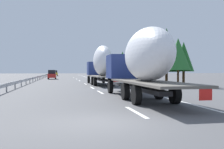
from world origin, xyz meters
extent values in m
plane|color=#4C4C4F|center=(40.00, 0.00, 0.00)|extent=(260.00, 260.00, 0.00)
cube|color=white|center=(2.00, -1.80, 0.00)|extent=(3.20, 0.20, 0.01)
cube|color=white|center=(12.57, -1.80, 0.00)|extent=(3.20, 0.20, 0.01)
cube|color=white|center=(18.49, -1.80, 0.00)|extent=(3.20, 0.20, 0.01)
cube|color=white|center=(26.24, -1.80, 0.00)|extent=(3.20, 0.20, 0.01)
cube|color=white|center=(38.03, -1.80, 0.00)|extent=(3.20, 0.20, 0.01)
cube|color=white|center=(48.11, -1.80, 0.00)|extent=(3.20, 0.20, 0.01)
cube|color=white|center=(61.13, -1.80, 0.00)|extent=(3.20, 0.20, 0.01)
cube|color=white|center=(45.00, -5.50, 0.00)|extent=(110.00, 0.20, 0.01)
cube|color=navy|center=(28.77, -3.60, 2.15)|extent=(2.40, 2.50, 1.90)
cube|color=black|center=(29.87, -3.60, 2.65)|extent=(0.08, 2.12, 0.80)
cube|color=#262628|center=(25.74, -3.60, 0.67)|extent=(11.12, 0.70, 0.24)
cube|color=#59544C|center=(22.72, -3.60, 1.14)|extent=(9.69, 2.50, 0.12)
ellipsoid|color=white|center=(22.71, -3.60, 3.05)|extent=(6.58, 2.20, 3.70)
cube|color=red|center=(17.91, -4.29, 0.90)|extent=(0.04, 0.56, 0.56)
cylinder|color=black|center=(28.77, -2.50, 0.52)|extent=(1.04, 0.30, 1.04)
cylinder|color=black|center=(28.77, -4.70, 0.52)|extent=(1.04, 0.30, 1.04)
cylinder|color=black|center=(23.92, -2.50, 0.52)|extent=(1.04, 0.35, 1.04)
cylinder|color=black|center=(23.92, -4.70, 0.52)|extent=(1.04, 0.35, 1.04)
cylinder|color=black|center=(21.52, -2.50, 0.52)|extent=(1.04, 0.35, 1.04)
cylinder|color=black|center=(21.52, -4.70, 0.52)|extent=(1.04, 0.35, 1.04)
cube|color=navy|center=(11.68, -3.60, 2.15)|extent=(2.40, 2.50, 1.90)
cube|color=black|center=(12.78, -3.60, 2.65)|extent=(0.08, 2.12, 0.80)
cube|color=#262628|center=(8.59, -3.60, 0.67)|extent=(11.37, 0.70, 0.24)
cube|color=#59544C|center=(5.50, -3.60, 1.14)|extent=(9.95, 2.50, 0.12)
ellipsoid|color=white|center=(5.75, -3.60, 2.77)|extent=(6.46, 2.20, 3.14)
cube|color=red|center=(0.55, -4.29, 0.90)|extent=(0.04, 0.56, 0.56)
cylinder|color=black|center=(11.68, -2.50, 0.52)|extent=(1.04, 0.30, 1.04)
cylinder|color=black|center=(11.68, -4.70, 0.52)|extent=(1.04, 0.30, 1.04)
cylinder|color=black|center=(6.70, -2.50, 0.52)|extent=(1.04, 0.35, 1.04)
cylinder|color=black|center=(6.70, -4.70, 0.52)|extent=(1.04, 0.35, 1.04)
cylinder|color=black|center=(4.30, -2.50, 0.52)|extent=(1.04, 0.35, 1.04)
cylinder|color=black|center=(4.30, -4.70, 0.52)|extent=(1.04, 0.35, 1.04)
cube|color=red|center=(48.53, 3.44, 0.74)|extent=(4.30, 1.72, 0.84)
cube|color=black|center=(48.20, 3.44, 1.57)|extent=(2.37, 1.52, 0.81)
cylinder|color=black|center=(49.86, 4.20, 0.32)|extent=(0.64, 0.22, 0.64)
cylinder|color=black|center=(49.86, 2.68, 0.32)|extent=(0.64, 0.22, 0.64)
cylinder|color=black|center=(47.19, 4.20, 0.32)|extent=(0.64, 0.22, 0.64)
cylinder|color=black|center=(47.19, 2.68, 0.32)|extent=(0.64, 0.22, 0.64)
cube|color=gold|center=(83.18, 3.70, 0.74)|extent=(4.77, 1.87, 0.84)
cube|color=black|center=(82.82, 3.70, 1.56)|extent=(2.63, 1.65, 0.80)
cylinder|color=black|center=(84.66, 4.54, 0.32)|extent=(0.64, 0.22, 0.64)
cylinder|color=black|center=(84.66, 2.86, 0.32)|extent=(0.64, 0.22, 0.64)
cylinder|color=black|center=(81.70, 4.54, 0.32)|extent=(0.64, 0.22, 0.64)
cylinder|color=black|center=(81.70, 2.86, 0.32)|extent=(0.64, 0.22, 0.64)
cylinder|color=gray|center=(42.20, -6.70, 1.25)|extent=(0.10, 0.10, 2.49)
cube|color=#2D569E|center=(42.20, -6.70, 2.84)|extent=(0.06, 0.90, 0.70)
cylinder|color=#472D19|center=(78.08, -12.22, 0.76)|extent=(0.39, 0.39, 1.53)
cone|color=#1E5B23|center=(78.08, -12.22, 4.33)|extent=(3.42, 3.42, 5.60)
cylinder|color=#472D19|center=(20.40, -13.27, 0.87)|extent=(0.31, 0.31, 1.74)
cone|color=#1E5B23|center=(20.40, -13.27, 3.55)|extent=(2.51, 2.51, 3.62)
cylinder|color=#472D19|center=(19.50, -12.11, 0.94)|extent=(0.24, 0.24, 1.89)
cone|color=#286B2D|center=(19.50, -12.11, 3.78)|extent=(2.95, 2.95, 3.79)
cylinder|color=#472D19|center=(22.22, -11.81, 0.84)|extent=(0.34, 0.34, 1.68)
cone|color=#194C1E|center=(22.22, -11.81, 4.48)|extent=(3.49, 3.49, 5.61)
cylinder|color=#472D19|center=(49.49, -12.53, 0.85)|extent=(0.27, 0.27, 1.71)
cone|color=#286B2D|center=(49.49, -12.53, 4.01)|extent=(3.43, 3.43, 4.62)
cube|color=#9EA0A5|center=(43.00, 6.00, 0.60)|extent=(94.00, 0.06, 0.32)
cube|color=slate|center=(14.39, 6.00, 0.30)|extent=(0.10, 0.10, 0.60)
cube|color=slate|center=(18.48, 6.00, 0.30)|extent=(0.10, 0.10, 0.60)
cube|color=slate|center=(22.57, 6.00, 0.30)|extent=(0.10, 0.10, 0.60)
cube|color=slate|center=(26.65, 6.00, 0.30)|extent=(0.10, 0.10, 0.60)
cube|color=slate|center=(30.74, 6.00, 0.30)|extent=(0.10, 0.10, 0.60)
cube|color=slate|center=(34.83, 6.00, 0.30)|extent=(0.10, 0.10, 0.60)
cube|color=slate|center=(38.91, 6.00, 0.30)|extent=(0.10, 0.10, 0.60)
cube|color=slate|center=(43.00, 6.00, 0.30)|extent=(0.10, 0.10, 0.60)
cube|color=slate|center=(47.09, 6.00, 0.30)|extent=(0.10, 0.10, 0.60)
cube|color=slate|center=(51.17, 6.00, 0.30)|extent=(0.10, 0.10, 0.60)
cube|color=slate|center=(55.26, 6.00, 0.30)|extent=(0.10, 0.10, 0.60)
cube|color=slate|center=(59.35, 6.00, 0.30)|extent=(0.10, 0.10, 0.60)
cube|color=slate|center=(63.43, 6.00, 0.30)|extent=(0.10, 0.10, 0.60)
cube|color=slate|center=(67.52, 6.00, 0.30)|extent=(0.10, 0.10, 0.60)
cube|color=slate|center=(71.61, 6.00, 0.30)|extent=(0.10, 0.10, 0.60)
cube|color=slate|center=(75.70, 6.00, 0.30)|extent=(0.10, 0.10, 0.60)
cube|color=slate|center=(79.78, 6.00, 0.30)|extent=(0.10, 0.10, 0.60)
cube|color=slate|center=(83.87, 6.00, 0.30)|extent=(0.10, 0.10, 0.60)
cube|color=slate|center=(87.96, 6.00, 0.30)|extent=(0.10, 0.10, 0.60)
camera|label=1|loc=(-8.86, 1.38, 1.81)|focal=41.36mm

